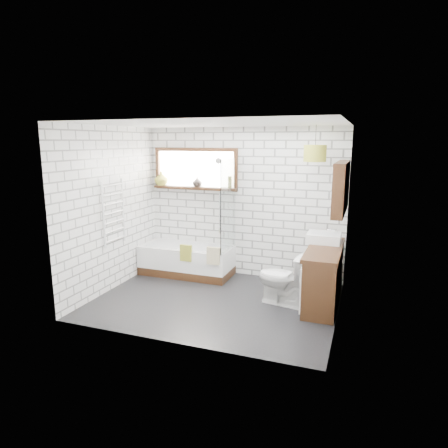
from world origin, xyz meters
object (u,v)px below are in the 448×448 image
(bathtub, at_px, (187,260))
(pendant, at_px, (315,153))
(vanity, at_px, (324,276))
(toilet, at_px, (284,278))
(basin, at_px, (324,238))

(bathtub, relative_size, pendant, 4.85)
(bathtub, bearing_deg, vanity, -11.50)
(pendant, bearing_deg, toilet, -115.10)
(bathtub, xyz_separation_m, basin, (2.31, -0.17, 0.63))
(toilet, bearing_deg, vanity, 122.90)
(vanity, height_order, pendant, pendant)
(bathtub, height_order, pendant, pendant)
(basin, bearing_deg, vanity, -79.06)
(bathtub, relative_size, basin, 3.30)
(bathtub, bearing_deg, basin, -4.25)
(bathtub, bearing_deg, pendant, -3.13)
(bathtub, relative_size, toilet, 2.07)
(toilet, height_order, pendant, pendant)
(basin, height_order, toilet, basin)
(bathtub, distance_m, toilet, 1.98)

